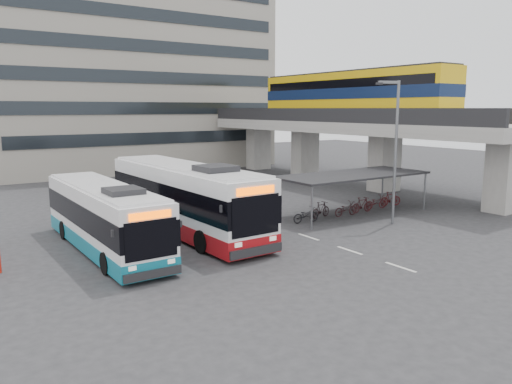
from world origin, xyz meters
TOP-DOWN VIEW (x-y plane):
  - ground at (0.00, 0.00)m, footprint 120.00×120.00m
  - viaduct at (17.00, 12.14)m, footprint 8.00×32.00m
  - bike_shelter at (8.47, 3.00)m, footprint 10.00×4.00m
  - office_block at (6.00, 36.00)m, footprint 30.00×15.00m
  - road_markings at (2.50, -3.00)m, footprint 0.15×7.60m
  - bus_main at (-2.25, 4.68)m, footprint 3.23×13.25m
  - bus_teal at (-6.95, 3.52)m, footprint 2.54×11.24m
  - pedestrian at (-2.89, 3.57)m, footprint 0.44×0.62m
  - lamp_post at (8.38, -0.31)m, footprint 1.37×0.65m

SIDE VIEW (x-z plane):
  - ground at x=0.00m, z-range 0.00..0.00m
  - road_markings at x=2.50m, z-range 0.00..0.01m
  - pedestrian at x=-2.89m, z-range 0.00..1.64m
  - bike_shelter at x=8.47m, z-range 0.17..2.71m
  - bus_teal at x=-6.95m, z-range -0.12..3.19m
  - bus_main at x=-2.25m, z-range -0.14..3.76m
  - lamp_post at x=8.38m, z-range 0.57..8.67m
  - viaduct at x=17.00m, z-range 1.39..11.07m
  - office_block at x=6.00m, z-range 0.00..25.00m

